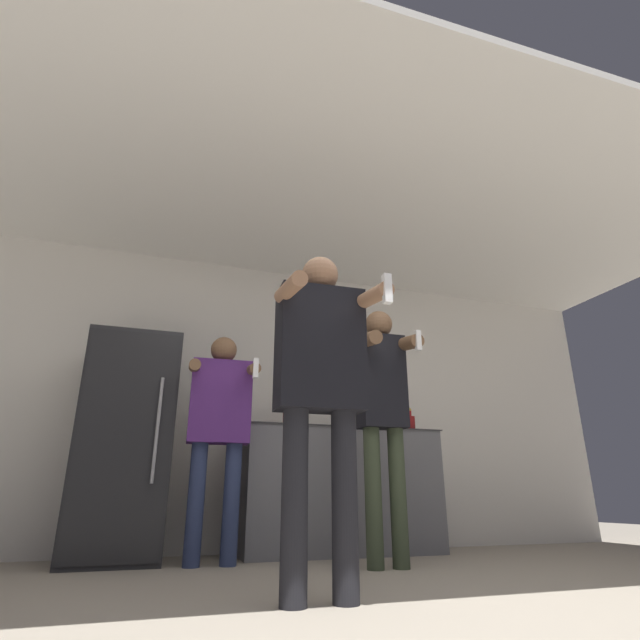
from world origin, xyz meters
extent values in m
plane|color=gray|center=(0.00, 0.00, 0.00)|extent=(14.00, 14.00, 0.00)
cube|color=silver|center=(0.00, 2.71, 1.27)|extent=(7.00, 0.06, 2.55)
cube|color=silver|center=(0.00, 1.34, 2.57)|extent=(7.00, 3.20, 0.05)
cube|color=#262628|center=(-1.22, 2.32, 0.81)|extent=(0.65, 0.71, 1.61)
cube|color=black|center=(-1.22, 1.96, 0.81)|extent=(0.63, 0.01, 1.55)
cylinder|color=#99999E|center=(-1.01, 1.94, 0.89)|extent=(0.02, 0.02, 0.73)
cube|color=slate|center=(0.50, 2.39, 0.49)|extent=(1.66, 0.58, 0.98)
cube|color=#38383A|center=(0.50, 2.39, 0.98)|extent=(1.69, 0.61, 0.01)
cylinder|color=#563314|center=(0.88, 2.36, 1.10)|extent=(0.09, 0.09, 0.21)
cylinder|color=#563314|center=(0.88, 2.36, 1.24)|extent=(0.03, 0.03, 0.08)
sphere|color=maroon|center=(0.88, 2.36, 1.29)|extent=(0.03, 0.03, 0.03)
cylinder|color=maroon|center=(0.04, 2.36, 1.10)|extent=(0.09, 0.09, 0.21)
cylinder|color=maroon|center=(0.04, 2.36, 1.25)|extent=(0.04, 0.04, 0.09)
sphere|color=black|center=(0.04, 2.36, 1.29)|extent=(0.04, 0.04, 0.04)
cylinder|color=maroon|center=(1.19, 2.36, 1.06)|extent=(0.09, 0.09, 0.15)
cylinder|color=maroon|center=(1.19, 2.36, 1.16)|extent=(0.04, 0.04, 0.06)
sphere|color=#B29933|center=(1.19, 2.36, 1.20)|extent=(0.04, 0.04, 0.04)
cylinder|color=black|center=(-0.40, 0.53, 0.41)|extent=(0.12, 0.12, 0.83)
cylinder|color=black|center=(-0.17, 0.52, 0.41)|extent=(0.12, 0.12, 0.83)
cube|color=black|center=(-0.29, 0.52, 1.14)|extent=(0.44, 0.21, 0.62)
sphere|color=#9E7051|center=(-0.29, 0.52, 1.55)|extent=(0.19, 0.19, 0.19)
cylinder|color=#9E7051|center=(-0.50, 0.34, 1.36)|extent=(0.09, 0.40, 0.14)
cylinder|color=#9E7051|center=(-0.09, 0.32, 1.36)|extent=(0.09, 0.40, 0.14)
cube|color=white|center=(-0.09, 0.13, 1.33)|extent=(0.04, 0.04, 0.14)
cylinder|color=#38422D|center=(0.40, 1.47, 0.45)|extent=(0.11, 0.11, 0.89)
cylinder|color=#38422D|center=(0.58, 1.47, 0.45)|extent=(0.11, 0.11, 0.89)
cube|color=black|center=(0.49, 1.47, 1.23)|extent=(0.33, 0.21, 0.67)
sphere|color=brown|center=(0.49, 1.47, 1.66)|extent=(0.20, 0.20, 0.20)
cylinder|color=brown|center=(0.33, 1.32, 1.48)|extent=(0.11, 0.33, 0.15)
cylinder|color=brown|center=(0.64, 1.31, 1.48)|extent=(0.11, 0.33, 0.15)
cube|color=white|center=(0.63, 1.15, 1.46)|extent=(0.04, 0.04, 0.14)
cylinder|color=navy|center=(-0.71, 1.97, 0.40)|extent=(0.12, 0.12, 0.80)
cylinder|color=navy|center=(-0.47, 1.95, 0.40)|extent=(0.12, 0.12, 0.80)
cube|color=#4C236B|center=(-0.59, 1.96, 1.10)|extent=(0.45, 0.22, 0.60)
sphere|color=brown|center=(-0.59, 1.96, 1.50)|extent=(0.20, 0.20, 0.20)
cylinder|color=brown|center=(-0.80, 1.82, 1.33)|extent=(0.10, 0.31, 0.13)
cylinder|color=brown|center=(-0.39, 1.80, 1.33)|extent=(0.10, 0.31, 0.13)
cube|color=white|center=(-0.39, 1.65, 1.30)|extent=(0.04, 0.04, 0.14)
camera|label=1|loc=(-1.04, -1.76, 0.44)|focal=28.00mm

